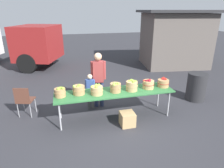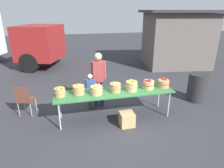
{
  "view_description": "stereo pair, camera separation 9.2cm",
  "coord_description": "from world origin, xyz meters",
  "px_view_note": "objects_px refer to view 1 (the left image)",
  "views": [
    {
      "loc": [
        -1.24,
        -4.56,
        2.75
      ],
      "look_at": [
        0.0,
        0.3,
        0.85
      ],
      "focal_mm": 31.52,
      "sensor_mm": 36.0,
      "label": 1
    },
    {
      "loc": [
        -1.15,
        -4.58,
        2.75
      ],
      "look_at": [
        0.0,
        0.3,
        0.85
      ],
      "focal_mm": 31.52,
      "sensor_mm": 36.0,
      "label": 2
    }
  ],
  "objects_px": {
    "vendor_adult": "(98,76)",
    "trash_barrel": "(196,87)",
    "market_table": "(115,93)",
    "apple_basket_red_1": "(163,83)",
    "apple_basket_green_2": "(97,90)",
    "child_customer": "(90,89)",
    "produce_crate": "(127,119)",
    "apple_basket_red_0": "(148,84)",
    "apple_basket_green_1": "(79,90)",
    "folding_chair": "(24,99)",
    "apple_basket_green_0": "(60,92)",
    "apple_basket_green_4": "(132,85)",
    "apple_basket_green_3": "(116,87)"
  },
  "relations": [
    {
      "from": "apple_basket_green_3",
      "to": "vendor_adult",
      "type": "bearing_deg",
      "value": 111.45
    },
    {
      "from": "market_table",
      "to": "produce_crate",
      "type": "height_order",
      "value": "market_table"
    },
    {
      "from": "apple_basket_red_0",
      "to": "produce_crate",
      "type": "height_order",
      "value": "apple_basket_red_0"
    },
    {
      "from": "apple_basket_green_2",
      "to": "child_customer",
      "type": "height_order",
      "value": "child_customer"
    },
    {
      "from": "apple_basket_green_4",
      "to": "produce_crate",
      "type": "xyz_separation_m",
      "value": [
        -0.25,
        -0.44,
        -0.72
      ]
    },
    {
      "from": "apple_basket_green_3",
      "to": "apple_basket_red_1",
      "type": "xyz_separation_m",
      "value": [
        1.38,
        0.04,
        -0.02
      ]
    },
    {
      "from": "market_table",
      "to": "apple_basket_green_3",
      "type": "height_order",
      "value": "apple_basket_green_3"
    },
    {
      "from": "vendor_adult",
      "to": "folding_chair",
      "type": "height_order",
      "value": "vendor_adult"
    },
    {
      "from": "apple_basket_green_1",
      "to": "folding_chair",
      "type": "bearing_deg",
      "value": 157.29
    },
    {
      "from": "market_table",
      "to": "apple_basket_green_4",
      "type": "bearing_deg",
      "value": -4.84
    },
    {
      "from": "apple_basket_red_0",
      "to": "apple_basket_red_1",
      "type": "xyz_separation_m",
      "value": [
        0.46,
        0.02,
        -0.01
      ]
    },
    {
      "from": "apple_basket_red_0",
      "to": "apple_basket_green_0",
      "type": "bearing_deg",
      "value": 179.13
    },
    {
      "from": "apple_basket_green_4",
      "to": "child_customer",
      "type": "relative_size",
      "value": 0.3
    },
    {
      "from": "apple_basket_green_2",
      "to": "produce_crate",
      "type": "distance_m",
      "value": 1.06
    },
    {
      "from": "market_table",
      "to": "apple_basket_green_1",
      "type": "distance_m",
      "value": 0.94
    },
    {
      "from": "market_table",
      "to": "child_customer",
      "type": "xyz_separation_m",
      "value": [
        -0.56,
        0.64,
        -0.09
      ]
    },
    {
      "from": "apple_basket_green_0",
      "to": "apple_basket_red_0",
      "type": "xyz_separation_m",
      "value": [
        2.31,
        -0.03,
        0.01
      ]
    },
    {
      "from": "apple_basket_green_1",
      "to": "apple_basket_red_0",
      "type": "height_order",
      "value": "same"
    },
    {
      "from": "market_table",
      "to": "apple_basket_green_0",
      "type": "relative_size",
      "value": 10.75
    },
    {
      "from": "trash_barrel",
      "to": "child_customer",
      "type": "bearing_deg",
      "value": 176.57
    },
    {
      "from": "vendor_adult",
      "to": "child_customer",
      "type": "relative_size",
      "value": 1.53
    },
    {
      "from": "folding_chair",
      "to": "vendor_adult",
      "type": "bearing_deg",
      "value": -161.75
    },
    {
      "from": "apple_basket_green_2",
      "to": "apple_basket_red_0",
      "type": "height_order",
      "value": "apple_basket_red_0"
    },
    {
      "from": "apple_basket_green_3",
      "to": "trash_barrel",
      "type": "relative_size",
      "value": 0.33
    },
    {
      "from": "vendor_adult",
      "to": "trash_barrel",
      "type": "bearing_deg",
      "value": -174.54
    },
    {
      "from": "apple_basket_green_3",
      "to": "trash_barrel",
      "type": "xyz_separation_m",
      "value": [
        2.81,
        0.46,
        -0.43
      ]
    },
    {
      "from": "apple_basket_green_0",
      "to": "folding_chair",
      "type": "bearing_deg",
      "value": 146.75
    },
    {
      "from": "apple_basket_red_0",
      "to": "vendor_adult",
      "type": "relative_size",
      "value": 0.2
    },
    {
      "from": "child_customer",
      "to": "folding_chair",
      "type": "bearing_deg",
      "value": 17.0
    },
    {
      "from": "apple_basket_red_1",
      "to": "child_customer",
      "type": "distance_m",
      "value": 2.05
    },
    {
      "from": "apple_basket_green_0",
      "to": "apple_basket_green_1",
      "type": "distance_m",
      "value": 0.46
    },
    {
      "from": "market_table",
      "to": "apple_basket_green_1",
      "type": "xyz_separation_m",
      "value": [
        -0.92,
        0.07,
        0.15
      ]
    },
    {
      "from": "apple_basket_green_1",
      "to": "apple_basket_green_4",
      "type": "distance_m",
      "value": 1.38
    },
    {
      "from": "apple_basket_red_0",
      "to": "trash_barrel",
      "type": "relative_size",
      "value": 0.36
    },
    {
      "from": "apple_basket_red_0",
      "to": "vendor_adult",
      "type": "xyz_separation_m",
      "value": [
        -1.22,
        0.75,
        0.09
      ]
    },
    {
      "from": "folding_chair",
      "to": "apple_basket_red_1",
      "type": "bearing_deg",
      "value": -173.88
    },
    {
      "from": "apple_basket_green_1",
      "to": "folding_chair",
      "type": "relative_size",
      "value": 0.37
    },
    {
      "from": "apple_basket_green_1",
      "to": "apple_basket_red_1",
      "type": "relative_size",
      "value": 0.98
    },
    {
      "from": "apple_basket_red_0",
      "to": "vendor_adult",
      "type": "height_order",
      "value": "vendor_adult"
    },
    {
      "from": "market_table",
      "to": "apple_basket_red_1",
      "type": "xyz_separation_m",
      "value": [
        1.39,
        0.01,
        0.15
      ]
    },
    {
      "from": "market_table",
      "to": "child_customer",
      "type": "height_order",
      "value": "child_customer"
    },
    {
      "from": "apple_basket_green_3",
      "to": "apple_basket_green_4",
      "type": "xyz_separation_m",
      "value": [
        0.44,
        -0.01,
        0.02
      ]
    },
    {
      "from": "vendor_adult",
      "to": "trash_barrel",
      "type": "distance_m",
      "value": 3.17
    },
    {
      "from": "child_customer",
      "to": "apple_basket_green_0",
      "type": "bearing_deg",
      "value": 54.13
    },
    {
      "from": "apple_basket_red_1",
      "to": "trash_barrel",
      "type": "height_order",
      "value": "apple_basket_red_1"
    },
    {
      "from": "apple_basket_green_4",
      "to": "trash_barrel",
      "type": "relative_size",
      "value": 0.36
    },
    {
      "from": "apple_basket_green_0",
      "to": "produce_crate",
      "type": "distance_m",
      "value": 1.8
    },
    {
      "from": "apple_basket_red_0",
      "to": "apple_basket_green_2",
      "type": "bearing_deg",
      "value": -177.96
    },
    {
      "from": "market_table",
      "to": "produce_crate",
      "type": "xyz_separation_m",
      "value": [
        0.2,
        -0.48,
        -0.54
      ]
    },
    {
      "from": "apple_basket_green_0",
      "to": "apple_basket_red_1",
      "type": "distance_m",
      "value": 2.77
    }
  ]
}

